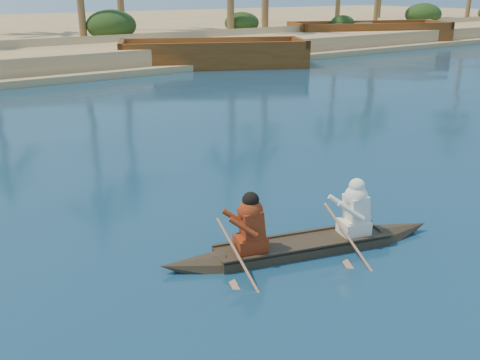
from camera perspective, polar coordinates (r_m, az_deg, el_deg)
ground at (r=12.23m, az=23.43°, el=-4.22°), size 160.00×160.00×0.00m
shrub_cluster at (r=38.60m, az=-20.26°, el=13.55°), size 100.00×6.00×2.40m
canoe at (r=10.04m, az=6.81°, el=-6.03°), size 5.45×2.14×1.50m
barge_mid at (r=34.08m, az=-2.88°, el=13.12°), size 11.91×8.23×1.90m
barge_right at (r=48.68m, az=13.58°, el=14.77°), size 14.05×9.02×2.22m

